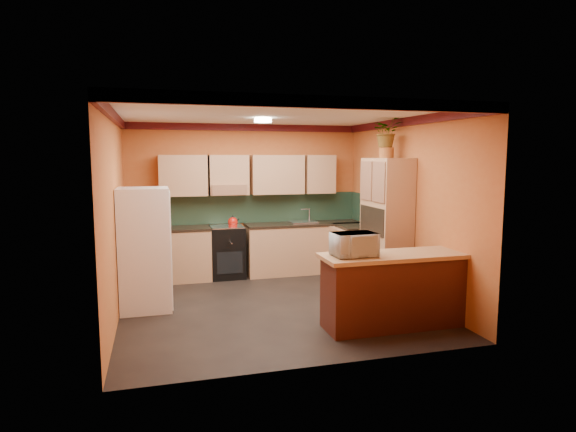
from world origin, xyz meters
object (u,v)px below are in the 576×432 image
object	(u,v)px
fridge	(145,249)
microwave	(354,244)
breakfast_bar	(395,292)
stove	(227,252)
pantry	(386,226)
base_cabinets_back	(262,251)

from	to	relation	value
fridge	microwave	distance (m)	2.91
breakfast_bar	microwave	bearing A→B (deg)	180.00
stove	breakfast_bar	distance (m)	3.48
pantry	base_cabinets_back	bearing A→B (deg)	134.97
breakfast_bar	fridge	bearing A→B (deg)	152.81
microwave	breakfast_bar	bearing A→B (deg)	-3.00
stove	microwave	world-z (taller)	microwave
fridge	pantry	xyz separation A→B (m)	(3.60, -0.13, 0.20)
base_cabinets_back	breakfast_bar	xyz separation A→B (m)	(1.04, -3.05, 0.00)
base_cabinets_back	pantry	size ratio (longest dim) A/B	1.74
stove	microwave	xyz separation A→B (m)	(1.10, -3.05, 0.62)
breakfast_bar	pantry	bearing A→B (deg)	67.96
stove	breakfast_bar	world-z (taller)	stove
base_cabinets_back	breakfast_bar	bearing A→B (deg)	-71.12
stove	pantry	bearing A→B (deg)	-35.85
base_cabinets_back	stove	world-z (taller)	stove
stove	pantry	world-z (taller)	pantry
base_cabinets_back	pantry	distance (m)	2.37
base_cabinets_back	breakfast_bar	distance (m)	3.22
base_cabinets_back	pantry	world-z (taller)	pantry
base_cabinets_back	pantry	bearing A→B (deg)	-45.03
microwave	pantry	bearing A→B (deg)	48.18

